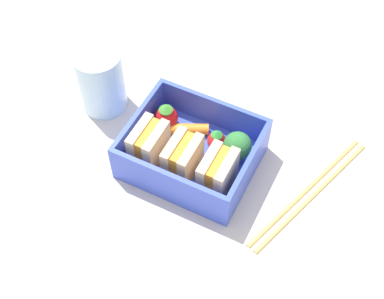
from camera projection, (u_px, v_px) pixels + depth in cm
name	position (u px, v px, depth cm)	size (l,w,h in cm)	color
ground_plane	(192.00, 166.00, 68.68)	(120.00, 120.00, 2.00)	beige
bento_tray	(192.00, 159.00, 67.39)	(15.54, 12.97, 1.20)	blue
bento_rim	(192.00, 146.00, 65.09)	(15.54, 12.97, 4.50)	blue
sandwich_left	(217.00, 173.00, 62.17)	(3.32, 5.02, 5.43)	beige
sandwich_center_left	(183.00, 159.00, 63.39)	(3.32, 5.02, 5.43)	#E4B684
sandwich_center	(149.00, 145.00, 64.60)	(3.32, 5.02, 5.43)	beige
broccoli_floret	(237.00, 146.00, 64.45)	(3.50, 3.50, 4.60)	#8DCC5B
strawberry_far_left	(217.00, 140.00, 66.75)	(2.41, 2.41, 3.01)	red
carrot_stick_far_left	(189.00, 129.00, 68.57)	(1.45, 1.45, 5.02)	orange
strawberry_left	(166.00, 117.00, 68.57)	(3.07, 3.07, 3.67)	red
chopstick_pair	(309.00, 192.00, 64.83)	(8.43, 20.71, 0.70)	#D8B364
drinking_glass	(101.00, 80.00, 70.10)	(6.26, 6.26, 9.02)	silver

